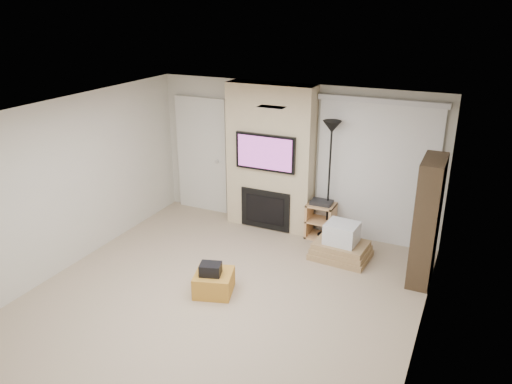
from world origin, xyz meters
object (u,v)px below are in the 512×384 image
at_px(floor_lamp, 331,147).
at_px(bookshelf, 427,221).
at_px(ottoman, 214,283).
at_px(av_stand, 321,218).
at_px(box_stack, 341,245).

bearing_deg(floor_lamp, bookshelf, -24.08).
bearing_deg(bookshelf, ottoman, -147.77).
relative_size(ottoman, av_stand, 0.76).
bearing_deg(bookshelf, floor_lamp, 155.92).
bearing_deg(av_stand, bookshelf, -21.45).
bearing_deg(ottoman, floor_lamp, 69.31).
bearing_deg(bookshelf, av_stand, 158.55).
relative_size(av_stand, box_stack, 0.72).
distance_m(ottoman, av_stand, 2.40).
distance_m(floor_lamp, bookshelf, 1.91).
bearing_deg(floor_lamp, av_stand, -150.25).
xyz_separation_m(floor_lamp, box_stack, (0.43, -0.62, -1.35)).
xyz_separation_m(ottoman, box_stack, (1.30, 1.69, 0.07)).
bearing_deg(ottoman, box_stack, 52.45).
bearing_deg(floor_lamp, ottoman, -110.69).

